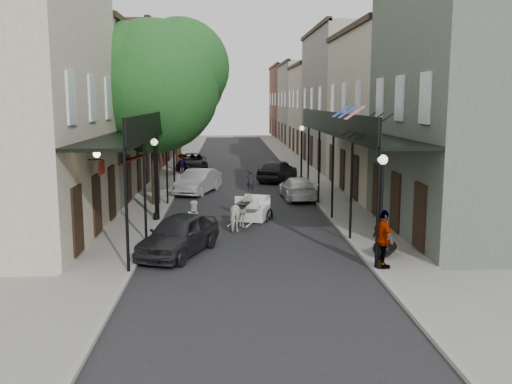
{
  "coord_description": "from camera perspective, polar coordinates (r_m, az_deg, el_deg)",
  "views": [
    {
      "loc": [
        -0.79,
        -19.74,
        5.55
      ],
      "look_at": [
        0.4,
        4.54,
        1.6
      ],
      "focal_mm": 40.0,
      "sensor_mm": 36.0,
      "label": 1
    }
  ],
  "objects": [
    {
      "name": "carriage",
      "position": [
        26.62,
        -0.08,
        -0.71
      ],
      "size": [
        1.93,
        2.43,
        2.46
      ],
      "rotation": [
        0.0,
        0.0,
        -0.3
      ],
      "color": "black",
      "rests_on": "ground"
    },
    {
      "name": "pedestrian_sidewalk_right",
      "position": [
        18.96,
        12.58,
        -4.62
      ],
      "size": [
        0.76,
        1.21,
        1.93
      ],
      "primitive_type": "imported",
      "rotation": [
        0.0,
        0.0,
        1.85
      ],
      "color": "gray",
      "rests_on": "sidewalk_right"
    },
    {
      "name": "ground",
      "position": [
        20.52,
        -0.49,
        -6.46
      ],
      "size": [
        140.0,
        140.0,
        0.0
      ],
      "primitive_type": "plane",
      "color": "gray",
      "rests_on": "ground"
    },
    {
      "name": "road",
      "position": [
        40.13,
        -1.65,
        1.29
      ],
      "size": [
        8.0,
        90.0,
        0.01
      ],
      "primitive_type": "cube",
      "color": "black",
      "rests_on": "ground"
    },
    {
      "name": "trash_bags",
      "position": [
        20.59,
        12.76,
        -5.47
      ],
      "size": [
        0.97,
        1.12,
        0.61
      ],
      "color": "black",
      "rests_on": "sidewalk_right"
    },
    {
      "name": "gallery_right",
      "position": [
        27.34,
        9.03,
        5.98
      ],
      "size": [
        2.2,
        18.05,
        4.88
      ],
      "color": "black",
      "rests_on": "sidewalk_right"
    },
    {
      "name": "pedestrian_walking",
      "position": [
        22.59,
        -6.09,
        -2.91
      ],
      "size": [
        0.96,
        0.84,
        1.64
      ],
      "primitive_type": "imported",
      "rotation": [
        0.0,
        0.0,
        0.33
      ],
      "color": "#B7B8AD",
      "rests_on": "ground"
    },
    {
      "name": "lamppost_right_far",
      "position": [
        38.22,
        4.57,
        3.95
      ],
      "size": [
        0.32,
        0.32,
        3.71
      ],
      "color": "black",
      "rests_on": "sidewalk_right"
    },
    {
      "name": "building_row_left",
      "position": [
        50.35,
        -11.86,
        8.7
      ],
      "size": [
        5.0,
        80.0,
        10.5
      ],
      "primitive_type": "cube",
      "color": "beige",
      "rests_on": "ground"
    },
    {
      "name": "building_row_right",
      "position": [
        50.62,
        7.98,
        8.8
      ],
      "size": [
        5.0,
        80.0,
        10.5
      ],
      "primitive_type": "cube",
      "color": "gray",
      "rests_on": "ground"
    },
    {
      "name": "car_left_near",
      "position": [
        20.79,
        -7.74,
        -4.25
      ],
      "size": [
        3.17,
        4.64,
        1.47
      ],
      "primitive_type": "imported",
      "rotation": [
        0.0,
        0.0,
        -0.37
      ],
      "color": "black",
      "rests_on": "ground"
    },
    {
      "name": "sidewalk_left",
      "position": [
        40.34,
        -8.77,
        1.3
      ],
      "size": [
        2.2,
        90.0,
        0.12
      ],
      "primitive_type": "cube",
      "color": "gray",
      "rests_on": "ground"
    },
    {
      "name": "car_left_far",
      "position": [
        45.32,
        -6.35,
        3.0
      ],
      "size": [
        2.63,
        5.01,
        1.35
      ],
      "primitive_type": "imported",
      "rotation": [
        0.0,
        0.0,
        0.08
      ],
      "color": "black",
      "rests_on": "ground"
    },
    {
      "name": "horse",
      "position": [
        24.49,
        -1.44,
        -2.11
      ],
      "size": [
        1.28,
        1.9,
        1.47
      ],
      "primitive_type": "imported",
      "rotation": [
        0.0,
        0.0,
        2.84
      ],
      "color": "silver",
      "rests_on": "ground"
    },
    {
      "name": "car_right_far",
      "position": [
        39.18,
        2.18,
        2.19
      ],
      "size": [
        3.42,
        4.76,
        1.5
      ],
      "primitive_type": "imported",
      "rotation": [
        0.0,
        0.0,
        2.72
      ],
      "color": "black",
      "rests_on": "ground"
    },
    {
      "name": "sidewalk_right",
      "position": [
        40.53,
        5.44,
        1.4
      ],
      "size": [
        2.2,
        90.0,
        0.12
      ],
      "primitive_type": "cube",
      "color": "gray",
      "rests_on": "ground"
    },
    {
      "name": "gallery_left",
      "position": [
        27.06,
        -11.36,
        5.88
      ],
      "size": [
        2.2,
        18.05,
        4.88
      ],
      "color": "black",
      "rests_on": "sidewalk_left"
    },
    {
      "name": "car_right_near",
      "position": [
        32.13,
        4.2,
        0.39
      ],
      "size": [
        1.95,
        4.38,
        1.25
      ],
      "primitive_type": "imported",
      "rotation": [
        0.0,
        0.0,
        3.19
      ],
      "color": "silver",
      "rests_on": "ground"
    },
    {
      "name": "lamppost_left",
      "position": [
        26.19,
        -10.04,
        1.41
      ],
      "size": [
        0.32,
        0.32,
        3.71
      ],
      "color": "black",
      "rests_on": "sidewalk_left"
    },
    {
      "name": "pedestrian_sidewalk_left",
      "position": [
        42.17,
        -7.43,
        2.8
      ],
      "size": [
        1.04,
        0.67,
        1.52
      ],
      "primitive_type": "imported",
      "rotation": [
        0.0,
        0.0,
        3.26
      ],
      "color": "gray",
      "rests_on": "sidewalk_left"
    },
    {
      "name": "tree_far",
      "position": [
        44.05,
        -7.4,
        9.53
      ],
      "size": [
        6.45,
        6.0,
        8.61
      ],
      "color": "#382619",
      "rests_on": "sidewalk_left"
    },
    {
      "name": "tree_near",
      "position": [
        30.13,
        -9.47,
        10.89
      ],
      "size": [
        7.31,
        6.8,
        9.63
      ],
      "color": "#382619",
      "rests_on": "sidewalk_left"
    },
    {
      "name": "car_left_mid",
      "position": [
        34.13,
        -5.81,
        1.05
      ],
      "size": [
        2.79,
        4.62,
        1.44
      ],
      "primitive_type": "imported",
      "rotation": [
        0.0,
        0.0,
        -0.31
      ],
      "color": "#A5A4AA",
      "rests_on": "ground"
    },
    {
      "name": "lamppost_right_near",
      "position": [
        18.73,
        12.39,
        -1.76
      ],
      "size": [
        0.32,
        0.32,
        3.71
      ],
      "color": "black",
      "rests_on": "sidewalk_right"
    }
  ]
}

